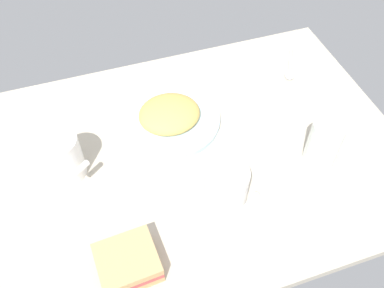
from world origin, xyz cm
name	(u,v)px	position (x,y,z in cm)	size (l,w,h in cm)	color
tabletop	(192,156)	(0.00, 0.00, 1.00)	(90.00, 64.00, 2.00)	#BCB29E
plate_of_food	(170,116)	(1.84, -10.27, 3.60)	(22.63, 22.63, 4.71)	silver
coffee_mug_black	(62,156)	(25.56, -3.38, 7.20)	(8.82, 9.78, 10.12)	white
coffee_mug_milky	(227,186)	(-2.43, 12.93, 6.60)	(8.96, 10.15, 8.94)	white
sandwich_main	(128,263)	(18.35, 20.50, 4.20)	(10.57, 9.63, 4.40)	tan
glass_of_milk	(323,144)	(-24.54, 9.77, 6.75)	(6.57, 6.57, 10.66)	silver
spoon	(290,69)	(-31.75, -17.29, 2.38)	(7.15, 11.13, 0.80)	silver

